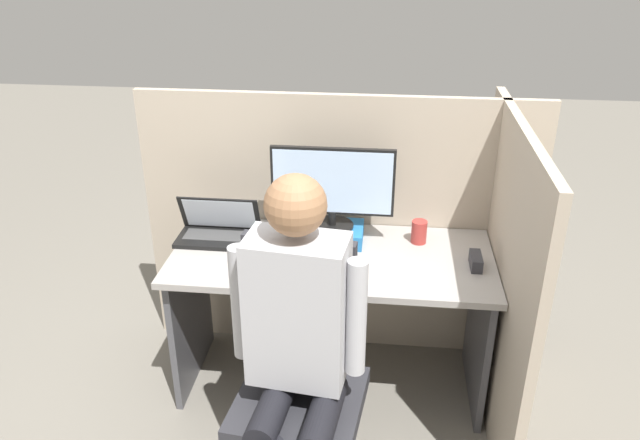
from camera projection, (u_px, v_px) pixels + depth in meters
name	position (u px, v px, depth m)	size (l,w,h in m)	color
ground_plane	(324.00, 429.00, 2.81)	(12.00, 12.00, 0.00)	slate
cubicle_panel_back	(338.00, 228.00, 3.12)	(1.94, 0.05, 1.36)	tan
cubicle_panel_right	(503.00, 279.00, 2.67)	(0.04, 1.28, 1.36)	tan
desk	(332.00, 288.00, 2.87)	(1.44, 0.65, 0.72)	#9E9993
paper_box	(332.00, 233.00, 2.90)	(0.29, 0.21, 0.07)	#236BAD
monitor	(332.00, 186.00, 2.80)	(0.56, 0.20, 0.38)	black
laptop	(219.00, 231.00, 2.91)	(0.38, 0.20, 0.21)	black
mouse	(277.00, 256.00, 2.74)	(0.07, 0.05, 0.03)	gray
stapler	(476.00, 261.00, 2.68)	(0.05, 0.13, 0.06)	#2D2D33
carrot_toy	(351.00, 271.00, 2.62)	(0.04, 0.15, 0.04)	orange
office_chair	(300.00, 370.00, 2.38)	(0.54, 0.59, 1.01)	#2D2D33
person	(297.00, 338.00, 2.12)	(0.48, 0.47, 1.36)	black
coffee_mug	(419.00, 232.00, 2.87)	(0.07, 0.07, 0.11)	#A3332D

